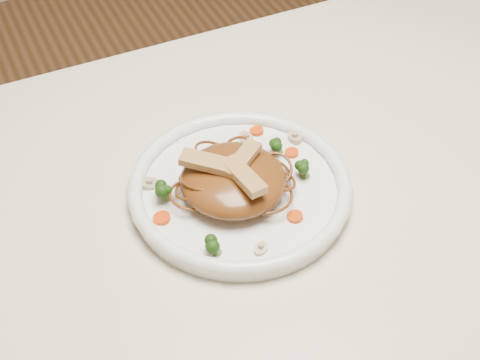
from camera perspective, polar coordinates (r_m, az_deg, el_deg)
name	(u,v)px	position (r m, az deg, el deg)	size (l,w,h in m)	color
table	(295,239)	(1.00, 4.46, -4.81)	(1.20, 0.80, 0.75)	beige
plate	(240,192)	(0.91, 0.00, -0.97)	(0.29, 0.29, 0.02)	white
noodle_mound	(233,179)	(0.89, -0.57, 0.04)	(0.14, 0.14, 0.04)	brown
chicken_a	(242,159)	(0.87, 0.20, 1.70)	(0.06, 0.02, 0.01)	tan
chicken_b	(209,163)	(0.87, -2.53, 1.41)	(0.07, 0.02, 0.01)	tan
chicken_c	(244,176)	(0.85, 0.30, 0.34)	(0.07, 0.02, 0.01)	tan
broccoli_0	(279,144)	(0.95, 3.16, 2.94)	(0.02, 0.02, 0.03)	#1B400D
broccoli_1	(165,189)	(0.89, -6.11, -0.71)	(0.03, 0.03, 0.03)	#1B400D
broccoli_2	(216,244)	(0.83, -1.96, -5.21)	(0.03, 0.03, 0.03)	#1B400D
broccoli_3	(306,167)	(0.92, 5.39, 1.03)	(0.03, 0.03, 0.03)	#1B400D
carrot_0	(257,131)	(0.99, 1.36, 4.02)	(0.02, 0.02, 0.01)	#E73F08
carrot_1	(162,218)	(0.88, -6.40, -3.09)	(0.02, 0.02, 0.01)	#E73F08
carrot_2	(292,153)	(0.96, 4.23, 2.23)	(0.02, 0.02, 0.01)	#E73F08
carrot_3	(196,157)	(0.95, -3.60, 1.88)	(0.02, 0.02, 0.01)	#E73F08
carrot_4	(295,217)	(0.87, 4.51, -2.99)	(0.02, 0.02, 0.01)	#E73F08
mushroom_0	(261,248)	(0.84, 1.72, -5.60)	(0.02, 0.02, 0.01)	beige
mushroom_1	(295,137)	(0.98, 4.49, 3.48)	(0.03, 0.03, 0.01)	beige
mushroom_2	(150,184)	(0.92, -7.36, -0.30)	(0.03, 0.03, 0.01)	beige
mushroom_3	(246,138)	(0.97, 0.52, 3.42)	(0.02, 0.02, 0.01)	beige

